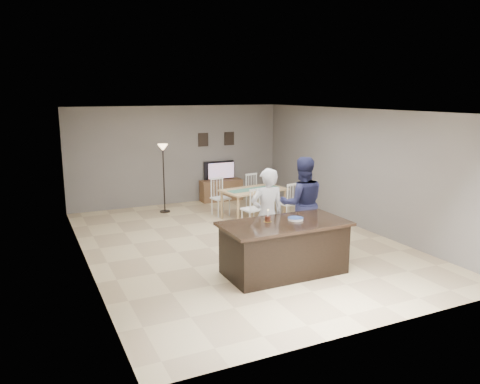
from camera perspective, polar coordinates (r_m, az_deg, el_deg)
name	(u,v)px	position (r m, az deg, el deg)	size (l,w,h in m)	color
floor	(239,243)	(9.71, -0.09, -6.24)	(8.00, 8.00, 0.00)	tan
room_shell	(239,163)	(9.33, -0.10, 3.60)	(8.00, 8.00, 8.00)	slate
kitchen_island	(284,248)	(8.06, 5.40, -6.77)	(2.15, 1.10, 0.90)	black
tv_console	(221,190)	(13.44, -2.30, 0.23)	(1.20, 0.40, 0.60)	brown
television	(220,170)	(13.40, -2.44, 2.64)	(0.91, 0.12, 0.53)	black
tv_screen_glow	(221,171)	(13.33, -2.31, 2.62)	(0.78, 0.78, 0.00)	orange
picture_frames	(216,139)	(13.39, -2.90, 6.46)	(1.10, 0.02, 0.38)	black
doorway	(107,232)	(6.37, -15.86, -4.71)	(0.00, 2.10, 2.65)	black
woman	(267,215)	(8.54, 3.33, -2.80)	(0.63, 0.41, 1.72)	#B3B3B7
man	(302,204)	(9.19, 7.56, -1.43)	(0.90, 0.70, 1.84)	#1B1D3D
birthday_cake	(268,219)	(7.95, 3.40, -3.27)	(0.14, 0.14, 0.21)	gold
plate_stack	(295,219)	(8.10, 6.78, -3.26)	(0.27, 0.27, 0.04)	white
dining_table	(254,194)	(11.48, 1.67, -0.26)	(1.72, 1.95, 0.95)	tan
floor_lamp	(163,160)	(12.08, -9.35, 3.91)	(0.26, 0.26, 1.77)	black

